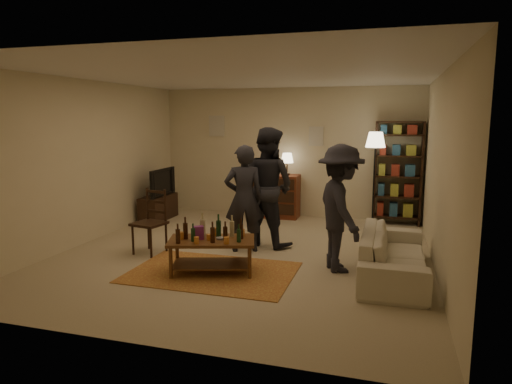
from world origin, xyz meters
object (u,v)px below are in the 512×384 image
at_px(person_right, 268,187).
at_px(dining_chair, 152,219).
at_px(bookshelf, 398,172).
at_px(sofa, 394,254).
at_px(floor_lamp, 375,147).
at_px(person_left, 244,199).
at_px(dresser, 275,195).
at_px(tv_stand, 158,201).
at_px(person_by_sofa, 340,208).
at_px(coffee_table, 211,243).

bearing_deg(person_right, dining_chair, 52.71).
relative_size(bookshelf, sofa, 0.97).
relative_size(floor_lamp, person_left, 1.09).
distance_m(dining_chair, dresser, 3.27).
distance_m(tv_stand, dresser, 2.43).
relative_size(dresser, person_left, 0.81).
xyz_separation_m(dresser, floor_lamp, (2.01, -0.51, 1.08)).
distance_m(tv_stand, bookshelf, 4.84).
height_order(floor_lamp, person_by_sofa, floor_lamp).
height_order(sofa, person_left, person_left).
relative_size(dresser, bookshelf, 0.67).
relative_size(dining_chair, person_left, 0.61).
relative_size(sofa, person_right, 1.08).
bearing_deg(dining_chair, sofa, 10.47).
bearing_deg(person_by_sofa, floor_lamp, -32.13).
height_order(coffee_table, person_left, person_left).
distance_m(coffee_table, tv_stand, 3.59).
bearing_deg(person_by_sofa, bookshelf, -38.27).
xyz_separation_m(dining_chair, person_right, (1.60, 0.95, 0.43)).
bearing_deg(person_by_sofa, tv_stand, 36.70).
xyz_separation_m(dresser, bookshelf, (2.44, 0.07, 0.56)).
relative_size(tv_stand, person_left, 0.63).
xyz_separation_m(floor_lamp, person_left, (-1.88, -2.04, -0.72)).
bearing_deg(dresser, dining_chair, -111.62).
bearing_deg(dining_chair, tv_stand, 127.82).
distance_m(dining_chair, bookshelf, 4.81).
distance_m(tv_stand, person_left, 2.93).
bearing_deg(person_left, person_right, -141.96).
height_order(dining_chair, dresser, dresser).
relative_size(floor_lamp, person_by_sofa, 1.05).
relative_size(dresser, sofa, 0.65).
distance_m(tv_stand, person_right, 2.95).
xyz_separation_m(coffee_table, person_by_sofa, (1.64, 0.61, 0.46)).
height_order(bookshelf, floor_lamp, bookshelf).
bearing_deg(tv_stand, person_by_sofa, -28.69).
relative_size(bookshelf, person_right, 1.04).
bearing_deg(tv_stand, dining_chair, -63.80).
xyz_separation_m(dining_chair, dresser, (1.21, 3.04, -0.06)).
bearing_deg(person_right, sofa, 174.92).
bearing_deg(bookshelf, tv_stand, -168.20).
distance_m(coffee_table, person_by_sofa, 1.80).
height_order(dining_chair, person_left, person_left).
relative_size(dresser, floor_lamp, 0.75).
distance_m(sofa, person_left, 2.38).
distance_m(sofa, person_by_sofa, 0.91).
distance_m(coffee_table, person_right, 1.71).
xyz_separation_m(coffee_table, dining_chair, (-1.25, 0.63, 0.12)).
bearing_deg(person_right, person_by_sofa, 164.86).
height_order(tv_stand, floor_lamp, floor_lamp).
xyz_separation_m(dining_chair, sofa, (3.60, -0.07, -0.23)).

